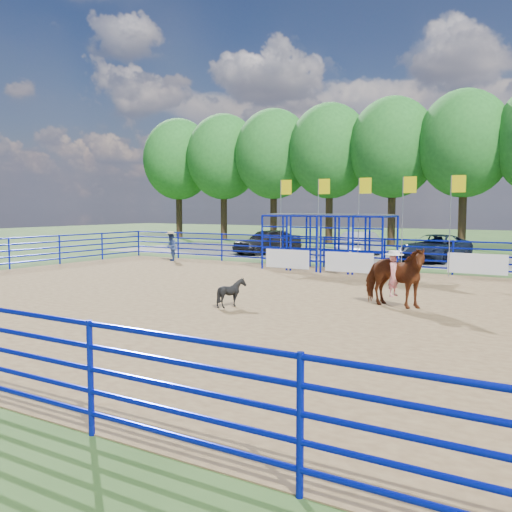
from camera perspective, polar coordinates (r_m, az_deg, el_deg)
name	(u,v)px	position (r m, az deg, el deg)	size (l,w,h in m)	color
ground	(275,303)	(17.45, 1.91, -4.70)	(120.00, 120.00, 0.00)	#375823
arena_dirt	(275,302)	(17.45, 1.91, -4.66)	(30.00, 20.00, 0.02)	olive
gravel_strip	(426,259)	(33.19, 16.64, -0.28)	(40.00, 10.00, 0.01)	gray
horse_and_rider	(394,275)	(16.97, 13.63, -1.88)	(2.24, 1.33, 2.25)	maroon
calf	(232,293)	(16.56, -2.45, -3.68)	(0.68, 0.76, 0.84)	black
spectator_cowboy	(171,246)	(30.78, -8.52, 0.98)	(0.91, 0.92, 1.56)	navy
car_a	(267,241)	(35.08, 1.14, 1.48)	(1.83, 4.56, 1.55)	black
car_b	(362,244)	(34.03, 10.52, 1.20)	(1.53, 4.40, 1.45)	#999CA2
car_c	(435,248)	(31.87, 17.51, 0.78)	(2.36, 5.12, 1.42)	black
perimeter_fence	(275,278)	(17.34, 1.92, -2.25)	(30.10, 20.10, 1.50)	#0814AD
chute_assembly	(336,243)	(26.01, 7.96, 1.25)	(19.32, 2.41, 4.20)	#0814AD
treeline	(465,139)	(42.07, 20.14, 10.97)	(56.40, 6.40, 11.24)	#3F2B19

